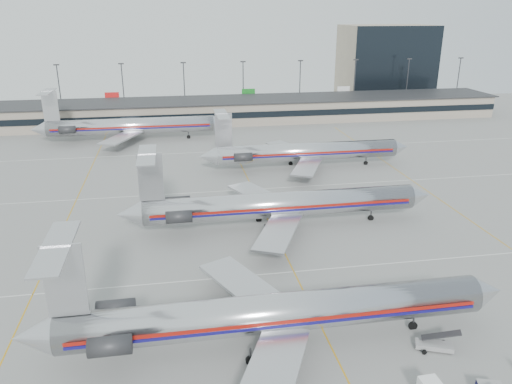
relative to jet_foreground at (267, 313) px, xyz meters
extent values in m
plane|color=gray|center=(5.89, 3.23, -3.51)|extent=(260.00, 260.00, 0.00)
cube|color=silver|center=(5.89, 13.23, -3.50)|extent=(160.00, 0.15, 0.02)
cube|color=gray|center=(5.89, 101.23, -0.51)|extent=(160.00, 16.00, 6.00)
cube|color=black|center=(5.89, 93.13, -0.31)|extent=(160.00, 0.20, 1.60)
cube|color=#2D2D30|center=(5.89, 101.23, 2.59)|extent=(162.00, 17.00, 0.30)
cylinder|color=#38383D|center=(-39.11, 115.23, 3.99)|extent=(0.30, 0.30, 15.00)
cube|color=#2D2D30|center=(-39.11, 115.23, 11.59)|extent=(1.60, 0.40, 0.35)
cylinder|color=#38383D|center=(-21.11, 115.23, 3.99)|extent=(0.30, 0.30, 15.00)
cube|color=#2D2D30|center=(-21.11, 115.23, 11.59)|extent=(1.60, 0.40, 0.35)
cylinder|color=#38383D|center=(-3.11, 115.23, 3.99)|extent=(0.30, 0.30, 15.00)
cube|color=#2D2D30|center=(-3.11, 115.23, 11.59)|extent=(1.60, 0.40, 0.35)
cylinder|color=#38383D|center=(14.89, 115.23, 3.99)|extent=(0.30, 0.30, 15.00)
cube|color=#2D2D30|center=(14.89, 115.23, 11.59)|extent=(1.60, 0.40, 0.35)
cylinder|color=#38383D|center=(32.89, 115.23, 3.99)|extent=(0.30, 0.30, 15.00)
cube|color=#2D2D30|center=(32.89, 115.23, 11.59)|extent=(1.60, 0.40, 0.35)
cylinder|color=#38383D|center=(50.89, 115.23, 3.99)|extent=(0.30, 0.30, 15.00)
cube|color=#2D2D30|center=(50.89, 115.23, 11.59)|extent=(1.60, 0.40, 0.35)
cylinder|color=#38383D|center=(68.89, 115.23, 3.99)|extent=(0.30, 0.30, 15.00)
cube|color=#2D2D30|center=(68.89, 115.23, 11.59)|extent=(1.60, 0.40, 0.35)
cylinder|color=#38383D|center=(86.89, 115.23, 3.99)|extent=(0.30, 0.30, 15.00)
cube|color=#2D2D30|center=(86.89, 115.23, 11.59)|extent=(1.60, 0.40, 0.35)
cube|color=tan|center=(67.89, 131.23, 8.99)|extent=(30.00, 20.00, 25.00)
cylinder|color=silver|center=(0.97, 0.00, -0.05)|extent=(39.45, 3.65, 3.65)
cone|color=silver|center=(22.28, 0.00, -0.05)|extent=(3.16, 3.65, 3.65)
cone|color=silver|center=(-20.53, 0.00, -0.05)|extent=(3.55, 3.65, 3.65)
cube|color=#9A120B|center=(0.97, -1.83, 0.09)|extent=(37.48, 0.05, 0.35)
cube|color=navy|center=(0.97, -1.83, -0.30)|extent=(37.48, 0.05, 0.28)
cube|color=silver|center=(-1.00, 6.91, -1.04)|extent=(9.17, 13.37, 0.32)
cube|color=silver|center=(-1.00, -6.90, -1.04)|extent=(9.17, 13.37, 0.32)
cube|color=silver|center=(-17.27, 0.00, 5.12)|extent=(3.35, 0.25, 6.71)
cube|color=silver|center=(-17.57, 0.00, 8.28)|extent=(2.37, 10.36, 0.18)
cylinder|color=#2D2D30|center=(-13.82, 2.81, 0.24)|extent=(3.55, 1.68, 1.68)
cylinder|color=#2D2D30|center=(-13.82, -2.81, 0.24)|extent=(3.55, 1.68, 1.68)
cylinder|color=#2D2D30|center=(14.78, 0.00, -2.69)|extent=(0.20, 0.20, 1.63)
cylinder|color=#2D2D30|center=(-1.99, -2.36, -2.69)|extent=(0.20, 0.20, 1.63)
cylinder|color=#2D2D30|center=(-1.99, 2.37, -2.69)|extent=(0.20, 0.20, 1.63)
cylinder|color=black|center=(14.78, 0.00, -3.16)|extent=(0.89, 0.30, 0.89)
cylinder|color=silver|center=(7.35, 26.66, -0.06)|extent=(39.43, 3.65, 3.65)
cone|color=silver|center=(28.64, 26.66, -0.06)|extent=(3.15, 3.65, 3.65)
cone|color=silver|center=(-14.14, 26.66, -0.06)|extent=(3.55, 3.65, 3.65)
cube|color=#9A120B|center=(7.35, 24.83, 0.09)|extent=(37.46, 0.05, 0.35)
cube|color=navy|center=(7.35, 24.83, -0.30)|extent=(37.46, 0.05, 0.28)
cube|color=silver|center=(5.38, 33.56, -1.04)|extent=(9.17, 13.36, 0.32)
cube|color=silver|center=(5.38, 19.76, -1.04)|extent=(9.17, 13.36, 0.32)
cube|color=silver|center=(-10.89, 26.66, 5.12)|extent=(3.35, 0.25, 6.70)
cube|color=silver|center=(-11.19, 26.66, 8.28)|extent=(2.37, 10.35, 0.18)
cylinder|color=#2D2D30|center=(-7.44, 29.47, 0.24)|extent=(3.55, 1.68, 1.68)
cylinder|color=#2D2D30|center=(-7.44, 23.85, 0.24)|extent=(3.55, 1.68, 1.68)
cylinder|color=#2D2D30|center=(21.15, 26.66, -2.69)|extent=(0.20, 0.20, 1.63)
cylinder|color=#2D2D30|center=(4.39, 24.30, -2.69)|extent=(0.20, 0.20, 1.63)
cylinder|color=#2D2D30|center=(4.39, 29.03, -2.69)|extent=(0.20, 0.20, 1.63)
cylinder|color=black|center=(21.15, 26.66, -3.16)|extent=(0.89, 0.30, 0.89)
cylinder|color=silver|center=(18.76, 54.09, -0.16)|extent=(36.31, 3.54, 3.54)
cone|color=silver|center=(38.44, 54.09, -0.16)|extent=(3.06, 3.54, 3.54)
cone|color=silver|center=(-1.12, 54.09, -0.16)|extent=(3.44, 3.54, 3.54)
cube|color=#9A120B|center=(18.76, 52.31, -0.02)|extent=(34.49, 0.05, 0.33)
cube|color=navy|center=(18.76, 52.31, -0.40)|extent=(34.49, 0.05, 0.27)
cube|color=silver|center=(16.84, 60.78, -1.12)|extent=(8.89, 12.95, 0.31)
cube|color=silver|center=(16.84, 47.40, -1.12)|extent=(8.89, 12.95, 0.31)
cube|color=silver|center=(2.04, 54.09, 4.85)|extent=(3.25, 0.24, 6.50)
cube|color=silver|center=(1.75, 54.09, 7.91)|extent=(2.29, 10.03, 0.17)
cylinder|color=#2D2D30|center=(5.38, 56.81, 0.12)|extent=(3.44, 1.62, 1.62)
cylinder|color=#2D2D30|center=(5.38, 51.37, 0.12)|extent=(3.44, 1.62, 1.62)
cylinder|color=#2D2D30|center=(31.18, 54.09, -2.72)|extent=(0.19, 0.19, 1.58)
cylinder|color=#2D2D30|center=(15.89, 51.80, -2.72)|extent=(0.19, 0.19, 1.58)
cylinder|color=#2D2D30|center=(15.89, 56.38, -2.72)|extent=(0.19, 0.19, 1.58)
cylinder|color=black|center=(31.18, 54.09, -3.17)|extent=(0.86, 0.29, 0.86)
cylinder|color=silver|center=(-17.02, 82.67, 0.09)|extent=(39.05, 3.80, 3.80)
cone|color=silver|center=(4.15, 82.67, 0.09)|extent=(3.29, 3.80, 3.80)
cone|color=silver|center=(-38.40, 82.67, 0.09)|extent=(3.70, 3.80, 3.80)
cube|color=#9A120B|center=(-17.02, 80.75, 0.25)|extent=(37.10, 0.05, 0.36)
cube|color=navy|center=(-17.02, 80.75, -0.17)|extent=(37.10, 0.05, 0.29)
cube|color=silver|center=(-19.08, 89.86, -0.94)|extent=(9.56, 13.93, 0.33)
cube|color=silver|center=(-19.08, 75.47, -0.94)|extent=(9.56, 13.93, 0.33)
cube|color=silver|center=(-35.01, 82.67, 5.49)|extent=(3.49, 0.26, 6.99)
cube|color=silver|center=(-35.31, 82.67, 8.78)|extent=(2.47, 10.79, 0.18)
cylinder|color=#2D2D30|center=(-31.41, 85.60, 0.40)|extent=(3.70, 1.75, 1.75)
cylinder|color=#2D2D30|center=(-31.41, 79.74, 0.40)|extent=(3.70, 1.75, 1.75)
cylinder|color=#2D2D30|center=(-3.66, 82.67, -2.66)|extent=(0.21, 0.21, 1.70)
cylinder|color=#2D2D30|center=(-20.10, 80.20, -2.66)|extent=(0.21, 0.21, 1.70)
cylinder|color=#2D2D30|center=(-20.10, 85.13, -2.66)|extent=(0.21, 0.21, 1.70)
cylinder|color=black|center=(-3.66, 82.67, -3.15)|extent=(0.92, 0.31, 0.92)
cube|color=gray|center=(15.24, -3.34, -3.08)|extent=(3.60, 2.38, 0.47)
cube|color=#2D2D30|center=(15.81, -3.34, -2.00)|extent=(3.50, 2.05, 1.21)
cylinder|color=black|center=(16.47, -2.82, -3.27)|extent=(0.47, 0.15, 0.47)
cylinder|color=black|center=(16.47, -3.85, -3.27)|extent=(0.47, 0.15, 0.47)
cylinder|color=black|center=(14.02, -2.82, -3.27)|extent=(0.47, 0.15, 0.47)
cylinder|color=black|center=(14.02, -3.85, -3.27)|extent=(0.47, 0.15, 0.47)
imported|color=#9ACE13|center=(11.56, -8.29, -2.72)|extent=(0.61, 0.68, 1.57)
camera|label=1|loc=(-7.77, -38.67, 26.38)|focal=35.00mm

